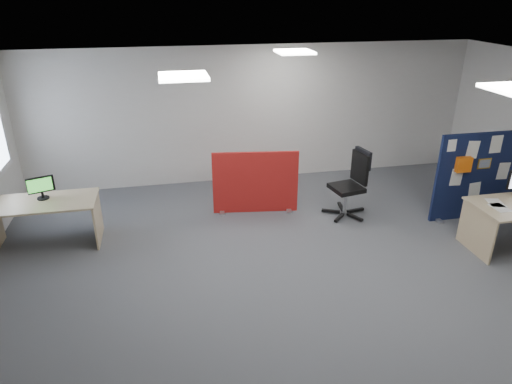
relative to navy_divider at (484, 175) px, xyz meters
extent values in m
plane|color=#53565B|center=(-3.46, -0.95, -0.77)|extent=(9.00, 9.00, 0.00)
cube|color=white|center=(-3.46, -0.95, 1.93)|extent=(9.00, 7.00, 0.02)
cube|color=silver|center=(-3.46, 2.55, 0.58)|extent=(9.00, 0.02, 2.70)
cube|color=white|center=(-4.96, -0.45, 1.90)|extent=(0.60, 0.60, 0.04)
cube|color=white|center=(-2.96, 1.55, 1.90)|extent=(0.60, 0.60, 0.04)
cube|color=#0E1534|center=(0.02, 0.00, -0.01)|extent=(1.85, 0.06, 1.53)
cube|color=#A5A5AA|center=(-0.76, 0.00, -0.75)|extent=(0.08, 0.30, 0.04)
cube|color=white|center=(-0.75, -0.03, 0.59)|extent=(0.15, 0.01, 0.20)
cube|color=white|center=(-0.35, -0.03, 0.49)|extent=(0.21, 0.01, 0.30)
cube|color=white|center=(0.06, -0.03, 0.56)|extent=(0.21, 0.01, 0.30)
cube|color=white|center=(-0.55, -0.03, 0.03)|extent=(0.21, 0.01, 0.30)
cube|color=white|center=(0.32, -0.03, 0.07)|extent=(0.21, 0.01, 0.30)
cube|color=white|center=(-0.16, -0.03, -0.26)|extent=(0.21, 0.01, 0.30)
cube|color=gold|center=(-0.08, -0.03, 0.23)|extent=(0.24, 0.01, 0.18)
cube|color=orange|center=(-0.50, -0.08, 0.26)|extent=(0.25, 0.10, 0.25)
cube|color=tan|center=(-0.81, -1.04, -0.42)|extent=(0.03, 0.78, 0.70)
cube|color=maroon|center=(-3.76, 0.96, -0.21)|extent=(1.49, 0.25, 1.12)
cube|color=#A5A5AA|center=(-4.36, 0.96, -0.75)|extent=(0.08, 0.30, 0.04)
cube|color=#A5A5AA|center=(-3.17, 0.96, -0.75)|extent=(0.08, 0.30, 0.04)
cube|color=tan|center=(-7.14, 0.50, -0.05)|extent=(1.57, 0.79, 0.03)
cube|color=tan|center=(-6.38, 0.50, -0.42)|extent=(0.03, 0.72, 0.70)
cube|color=tan|center=(-7.14, 0.86, -0.22)|extent=(1.41, 0.02, 0.30)
cylinder|color=black|center=(-7.14, 0.61, -0.03)|extent=(0.18, 0.18, 0.02)
cube|color=black|center=(-7.14, 0.61, 0.02)|extent=(0.04, 0.04, 0.09)
cube|color=black|center=(-7.14, 0.61, 0.19)|extent=(0.38, 0.16, 0.25)
cube|color=green|center=(-7.14, 0.59, 0.19)|extent=(0.33, 0.12, 0.21)
cube|color=black|center=(-2.02, 0.55, -0.73)|extent=(0.33, 0.11, 0.04)
cube|color=black|center=(-2.22, 0.75, -0.73)|extent=(0.09, 0.33, 0.04)
cube|color=black|center=(-2.47, 0.61, -0.73)|extent=(0.31, 0.19, 0.04)
cube|color=black|center=(-2.42, 0.34, -0.73)|extent=(0.26, 0.27, 0.04)
cube|color=black|center=(-2.14, 0.30, -0.73)|extent=(0.20, 0.31, 0.04)
cylinder|color=#A5A5AA|center=(-2.25, 0.51, -0.50)|extent=(0.06, 0.06, 0.45)
cube|color=black|center=(-2.25, 0.51, -0.25)|extent=(0.58, 0.58, 0.08)
cube|color=black|center=(-2.02, 0.55, 0.09)|extent=(0.14, 0.45, 0.54)
cube|color=black|center=(-1.98, 0.56, 0.25)|extent=(0.14, 0.41, 0.32)
cube|color=white|center=(-0.53, -1.08, -0.04)|extent=(0.22, 0.31, 0.00)
cube|color=white|center=(-0.48, -0.92, -0.04)|extent=(0.28, 0.34, 0.00)
camera|label=1|loc=(-5.23, -6.22, 2.90)|focal=32.00mm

